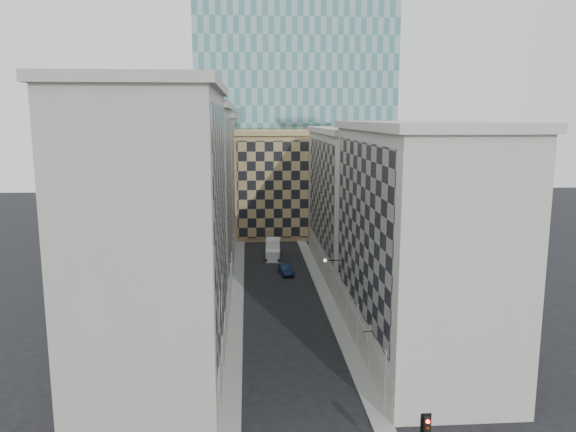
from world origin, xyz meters
name	(u,v)px	position (x,y,z in m)	size (l,w,h in m)	color
sidewalk_west	(237,300)	(-5.25, 30.00, 0.07)	(1.50, 100.00, 0.15)	gray
sidewalk_east	(326,298)	(5.25, 30.00, 0.07)	(1.50, 100.00, 0.15)	gray
bldg_left_a	(159,236)	(-10.88, 11.00, 11.82)	(10.80, 22.80, 23.70)	#A09B90
bldg_left_b	(188,201)	(-10.88, 33.00, 11.32)	(10.80, 22.80, 22.70)	gray
bldg_left_c	(203,184)	(-10.88, 55.00, 10.83)	(10.80, 22.80, 21.70)	#A09B90
bldg_right_a	(414,240)	(10.88, 15.00, 10.32)	(10.80, 26.80, 20.70)	beige
bldg_right_b	(356,201)	(10.89, 42.00, 9.85)	(10.80, 28.80, 19.70)	beige
tan_block	(280,182)	(2.00, 67.90, 9.44)	(16.80, 14.80, 18.80)	#A08955
church_tower	(266,87)	(0.00, 82.00, 26.95)	(7.20, 7.20, 51.50)	#2A2420
flagpoles_left	(221,301)	(-5.90, 6.00, 8.00)	(0.10, 6.33, 2.33)	gray
bracket_lamp	(327,260)	(4.38, 24.00, 6.20)	(1.98, 0.36, 0.36)	black
box_truck	(273,250)	(-0.16, 49.54, 1.23)	(2.48, 5.31, 2.84)	silver
dark_car	(286,269)	(1.16, 40.67, 0.71)	(1.50, 4.30, 1.42)	#0E1B36
shop_sign	(366,336)	(5.42, 9.03, 3.84)	(0.80, 0.70, 0.78)	black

